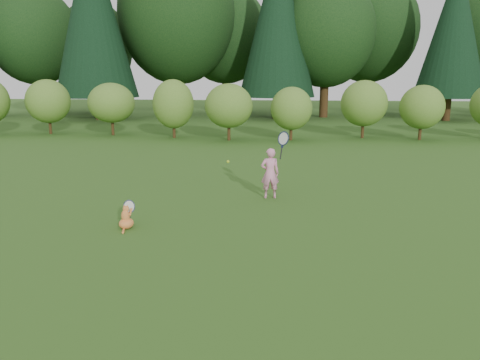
# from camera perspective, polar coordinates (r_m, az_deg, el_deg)

# --- Properties ---
(ground) EXTENTS (100.00, 100.00, 0.00)m
(ground) POSITION_cam_1_polar(r_m,az_deg,el_deg) (9.27, -1.74, -5.27)
(ground) COLOR #225517
(ground) RESTS_ON ground
(shrub_row) EXTENTS (28.00, 3.00, 2.80)m
(shrub_row) POSITION_cam_1_polar(r_m,az_deg,el_deg) (21.83, 2.76, 8.72)
(shrub_row) COLOR #4F7925
(shrub_row) RESTS_ON ground
(woodland_backdrop) EXTENTS (48.00, 10.00, 15.00)m
(woodland_backdrop) POSITION_cam_1_polar(r_m,az_deg,el_deg) (32.11, 3.93, 20.81)
(woodland_backdrop) COLOR black
(woodland_backdrop) RESTS_ON ground
(child) EXTENTS (0.71, 0.49, 1.79)m
(child) POSITION_cam_1_polar(r_m,az_deg,el_deg) (11.04, 3.73, 0.98)
(child) COLOR pink
(child) RESTS_ON ground
(cat) EXTENTS (0.37, 0.65, 0.62)m
(cat) POSITION_cam_1_polar(r_m,az_deg,el_deg) (9.17, -13.72, -4.29)
(cat) COLOR #DA5829
(cat) RESTS_ON ground
(tennis_ball) EXTENTS (0.06, 0.06, 0.06)m
(tennis_ball) POSITION_cam_1_polar(r_m,az_deg,el_deg) (10.37, -1.47, 2.25)
(tennis_ball) COLOR #A1D218
(tennis_ball) RESTS_ON ground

